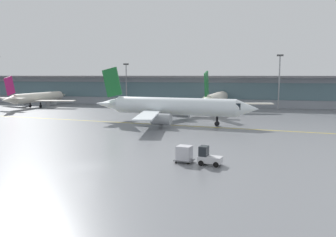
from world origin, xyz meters
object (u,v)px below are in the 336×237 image
baggage_tug (208,157)px  cargo_dolly_lead (184,153)px  apron_light_mast_1 (126,82)px  gate_airplane_1 (216,99)px  apron_light_mast_2 (279,80)px  taxiing_regional_jet (172,107)px  gate_airplane_0 (38,98)px

baggage_tug → cargo_dolly_lead: (-2.82, 0.40, 0.16)m
cargo_dolly_lead → apron_light_mast_1: apron_light_mast_1 is taller
gate_airplane_1 → apron_light_mast_1: bearing=71.0°
gate_airplane_1 → apron_light_mast_2: size_ratio=2.11×
baggage_tug → apron_light_mast_2: size_ratio=0.18×
taxiing_regional_jet → apron_light_mast_1: apron_light_mast_1 is taller
taxiing_regional_jet → gate_airplane_1: bearing=83.9°
baggage_tug → apron_light_mast_1: 79.17m
gate_airplane_0 → apron_light_mast_2: bearing=-77.8°
baggage_tug → cargo_dolly_lead: baggage_tug is taller
gate_airplane_0 → cargo_dolly_lead: bearing=-129.6°
gate_airplane_0 → gate_airplane_1: (54.92, 0.57, 0.39)m
gate_airplane_0 → apron_light_mast_1: apron_light_mast_1 is taller
taxiing_regional_jet → baggage_tug: (11.91, -31.12, -2.60)m
gate_airplane_0 → taxiing_regional_jet: (49.44, -25.84, 0.61)m
taxiing_regional_jet → apron_light_mast_2: 42.35m
gate_airplane_0 → apron_light_mast_2: 72.58m
gate_airplane_1 → taxiing_regional_jet: taxiing_regional_jet is taller
gate_airplane_1 → baggage_tug: gate_airplane_1 is taller
gate_airplane_1 → apron_light_mast_2: (16.77, 9.27, 5.22)m
baggage_tug → cargo_dolly_lead: size_ratio=1.20×
taxiing_regional_jet → apron_light_mast_2: apron_light_mast_2 is taller
gate_airplane_1 → cargo_dolly_lead: bearing=-173.8°
baggage_tug → apron_light_mast_2: bearing=89.2°
gate_airplane_1 → apron_light_mast_1: (-30.60, 12.13, 4.18)m
taxiing_regional_jet → apron_light_mast_1: size_ratio=2.60×
gate_airplane_1 → taxiing_regional_jet: bearing=170.9°
gate_airplane_1 → taxiing_regional_jet: size_ratio=0.94×
gate_airplane_0 → gate_airplane_1: gate_airplane_1 is taller
gate_airplane_0 → baggage_tug: bearing=-128.5°
gate_airplane_0 → apron_light_mast_1: size_ratio=2.14×
taxiing_regional_jet → apron_light_mast_2: (22.25, 35.69, 5.00)m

